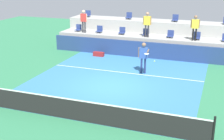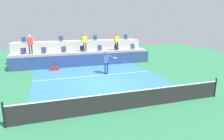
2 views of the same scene
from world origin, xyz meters
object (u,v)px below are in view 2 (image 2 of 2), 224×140
(stadium_chair_upper_far_right, at_px, (126,37))
(tennis_player, at_px, (107,60))
(stadium_chair_lower_far_right, at_px, (133,47))
(spectator_leaning_on_rail, at_px, (30,43))
(tennis_ball, at_px, (124,61))
(stadium_chair_upper_right, at_px, (95,38))
(stadium_chair_lower_center, at_px, (82,49))
(stadium_chair_lower_mid_right, at_px, (100,48))
(stadium_chair_lower_left, at_px, (44,51))
(stadium_chair_lower_right, at_px, (117,47))
(stadium_chair_upper_left, at_px, (61,39))
(equipment_bag, at_px, (54,69))
(stadium_chair_lower_far_left, at_px, (23,51))
(spectator_in_grey, at_px, (85,40))
(stadium_chair_lower_mid_left, at_px, (64,50))
(stadium_chair_upper_far_left, at_px, (24,40))
(spectator_in_white, at_px, (117,40))

(stadium_chair_upper_far_right, xyz_separation_m, tennis_player, (-4.27, -6.37, -1.18))
(stadium_chair_lower_far_right, relative_size, spectator_leaning_on_rail, 0.31)
(tennis_ball, bearing_deg, stadium_chair_upper_right, 91.55)
(stadium_chair_lower_center, relative_size, spectator_leaning_on_rail, 0.31)
(stadium_chair_lower_mid_right, bearing_deg, stadium_chair_lower_left, 180.00)
(stadium_chair_lower_right, bearing_deg, stadium_chair_upper_left, 161.42)
(stadium_chair_upper_right, distance_m, equipment_bag, 6.32)
(stadium_chair_lower_far_right, bearing_deg, stadium_chair_lower_mid_right, 180.00)
(stadium_chair_lower_right, distance_m, stadium_chair_upper_left, 5.71)
(stadium_chair_lower_far_left, height_order, spectator_leaning_on_rail, spectator_leaning_on_rail)
(tennis_ball, bearing_deg, equipment_bag, 140.27)
(stadium_chair_lower_left, xyz_separation_m, spectator_in_grey, (3.73, -0.38, 0.84))
(stadium_chair_lower_far_right, height_order, equipment_bag, stadium_chair_lower_far_right)
(stadium_chair_lower_center, distance_m, stadium_chair_lower_right, 3.53)
(stadium_chair_lower_left, xyz_separation_m, stadium_chair_lower_mid_left, (1.79, 0.00, 0.00))
(stadium_chair_lower_right, relative_size, stadium_chair_upper_right, 1.00)
(stadium_chair_lower_right, relative_size, stadium_chair_upper_left, 1.00)
(stadium_chair_lower_mid_left, relative_size, stadium_chair_upper_right, 1.00)
(stadium_chair_lower_mid_left, relative_size, stadium_chair_lower_far_right, 1.00)
(tennis_ball, bearing_deg, tennis_player, 123.91)
(stadium_chair_upper_far_left, relative_size, stadium_chair_upper_right, 1.00)
(stadium_chair_lower_mid_right, xyz_separation_m, spectator_leaning_on_rail, (-6.40, -0.38, 0.80))
(stadium_chair_upper_far_left, xyz_separation_m, spectator_in_grey, (5.48, -2.18, -0.01))
(stadium_chair_lower_center, xyz_separation_m, stadium_chair_lower_mid_right, (1.75, 0.00, 0.00))
(stadium_chair_lower_far_left, relative_size, stadium_chair_lower_far_right, 1.00)
(stadium_chair_lower_far_right, distance_m, stadium_chair_upper_right, 4.12)
(stadium_chair_upper_far_left, bearing_deg, stadium_chair_lower_mid_right, -14.30)
(stadium_chair_upper_far_right, xyz_separation_m, equipment_bag, (-8.13, -3.78, -2.16))
(stadium_chair_lower_mid_right, relative_size, spectator_in_grey, 0.30)
(stadium_chair_lower_mid_right, xyz_separation_m, stadium_chair_lower_right, (1.78, 0.00, 0.00))
(stadium_chair_lower_right, distance_m, equipment_bag, 6.79)
(stadium_chair_lower_mid_left, relative_size, equipment_bag, 0.68)
(stadium_chair_lower_far_left, bearing_deg, equipment_bag, -38.65)
(spectator_leaning_on_rail, relative_size, spectator_in_grey, 0.96)
(stadium_chair_lower_mid_left, height_order, stadium_chair_upper_far_left, stadium_chair_upper_far_left)
(stadium_chair_upper_far_left, distance_m, tennis_player, 9.06)
(stadium_chair_lower_left, height_order, tennis_player, tennis_player)
(stadium_chair_lower_far_right, xyz_separation_m, stadium_chair_upper_far_left, (-10.67, 1.80, 0.85))
(spectator_in_grey, bearing_deg, stadium_chair_lower_left, 174.13)
(stadium_chair_lower_right, distance_m, spectator_leaning_on_rail, 8.23)
(stadium_chair_lower_mid_left, distance_m, stadium_chair_upper_right, 4.05)
(spectator_leaning_on_rail, distance_m, spectator_in_white, 8.03)
(stadium_chair_lower_right, xyz_separation_m, stadium_chair_lower_far_right, (1.82, 0.00, 0.00))
(stadium_chair_upper_far_right, distance_m, spectator_in_grey, 5.57)
(tennis_player, height_order, spectator_leaning_on_rail, spectator_leaning_on_rail)
(stadium_chair_lower_far_right, distance_m, equipment_bag, 8.52)
(stadium_chair_lower_center, xyz_separation_m, stadium_chair_lower_far_right, (5.35, 0.00, 0.00))
(spectator_in_grey, bearing_deg, stadium_chair_upper_left, 132.34)
(stadium_chair_lower_mid_right, height_order, stadium_chair_lower_far_right, same)
(tennis_player, distance_m, spectator_in_white, 4.94)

